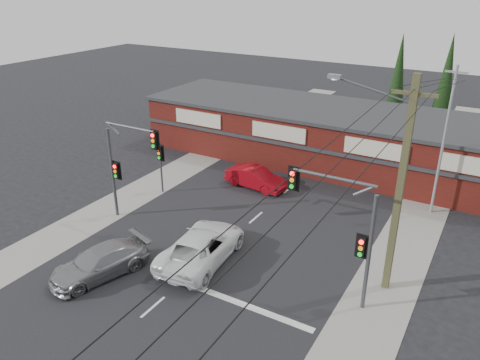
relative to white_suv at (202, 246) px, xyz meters
The scene contains 18 objects.
ground 1.02m from the white_suv, 67.41° to the right, with size 120.00×120.00×0.00m, color black.
road_strip 4.52m from the white_suv, 86.99° to the left, with size 14.00×70.00×0.01m, color black.
verge_left 9.42m from the white_suv, 151.76° to the left, with size 3.00×70.00×0.02m, color gray.
verge_right 9.83m from the white_suv, 26.95° to the left, with size 3.00×70.00×0.02m, color gray.
stop_line 4.34m from the white_suv, 28.89° to the right, with size 6.50×0.35×0.01m, color silver.
white_suv is the anchor object (origin of this frame).
silver_suv 5.03m from the white_suv, 134.63° to the right, with size 2.00×4.91×1.43m, color #929597.
red_sedan 9.42m from the white_suv, 101.46° to the left, with size 1.51×4.32×1.42m, color maroon.
lane_dashes 1.01m from the white_suv, 67.56° to the left, with size 0.12×39.85×0.01m.
shop_building 16.50m from the white_suv, 92.65° to the left, with size 27.30×8.40×4.22m.
conifer_near 24.19m from the white_suv, 80.95° to the left, with size 1.80×1.80×9.25m.
conifer_far 26.86m from the white_suv, 74.13° to the left, with size 1.80×1.80×9.25m.
traffic_mast_left 7.08m from the white_suv, 166.88° to the left, with size 3.77×0.27×5.97m.
traffic_mast_right 7.77m from the white_suv, ahead, with size 3.96×0.27×5.97m.
pedestal_signal 8.98m from the white_suv, 141.99° to the left, with size 0.55×0.27×3.38m.
utility_pole 10.04m from the white_suv, 15.76° to the left, with size 4.38×0.59×10.00m.
steel_pole 15.21m from the white_suv, 51.09° to the left, with size 1.20×0.16×9.00m.
power_lines 12.35m from the white_suv, 19.18° to the right, with size 2.01×29.00×1.22m.
Camera 1 is at (11.68, -16.09, 13.51)m, focal length 35.00 mm.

